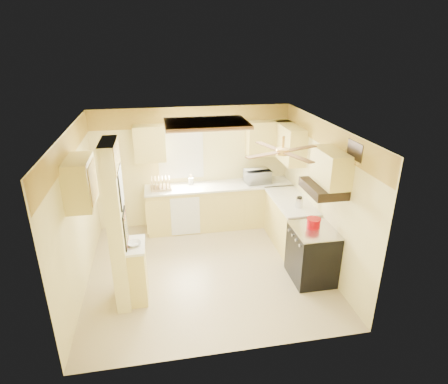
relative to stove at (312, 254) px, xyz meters
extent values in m
plane|color=tan|center=(-1.67, 0.55, -0.46)|extent=(4.00, 4.00, 0.00)
plane|color=white|center=(-1.67, 0.55, 2.04)|extent=(4.00, 4.00, 0.00)
plane|color=#F2E294|center=(-1.67, 2.45, 0.79)|extent=(4.00, 0.00, 4.00)
plane|color=#F2E294|center=(-1.67, -1.35, 0.79)|extent=(4.00, 0.00, 4.00)
plane|color=#F2E294|center=(-3.67, 0.55, 0.79)|extent=(0.00, 3.80, 3.80)
plane|color=#F2E294|center=(0.33, 0.55, 0.79)|extent=(0.00, 3.80, 3.80)
cube|color=yellow|center=(-1.67, 2.43, 1.84)|extent=(4.00, 0.02, 0.40)
cube|color=#F2E294|center=(-3.02, 0.00, 0.79)|extent=(0.20, 0.70, 2.50)
cube|color=#E4D66E|center=(-2.80, 0.00, -0.01)|extent=(0.25, 0.55, 0.90)
cube|color=white|center=(-2.80, 0.00, 0.46)|extent=(0.28, 0.58, 0.04)
cube|color=#E4D66E|center=(-1.17, 2.15, -0.01)|extent=(3.00, 0.60, 0.90)
cube|color=#E4D66E|center=(0.03, 1.15, -0.01)|extent=(0.60, 1.40, 0.90)
cube|color=white|center=(-1.17, 2.14, 0.46)|extent=(3.04, 0.64, 0.04)
cube|color=white|center=(0.02, 1.15, 0.46)|extent=(0.64, 1.44, 0.04)
cube|color=white|center=(-1.92, 1.84, -0.03)|extent=(0.58, 0.02, 0.80)
cube|color=white|center=(-1.92, 2.44, 1.09)|extent=(0.92, 0.02, 1.02)
cube|color=white|center=(-1.92, 2.44, 1.09)|extent=(0.80, 0.02, 0.90)
cube|color=#E4D66E|center=(-2.52, 2.27, 1.39)|extent=(0.60, 0.35, 0.70)
cube|color=#E4D66E|center=(-0.12, 2.27, 1.39)|extent=(0.90, 0.35, 0.70)
cube|color=#E4D66E|center=(0.16, 1.80, 1.39)|extent=(0.35, 1.00, 0.70)
cube|color=#E4D66E|center=(-3.49, 0.30, 1.39)|extent=(0.35, 0.75, 0.70)
cube|color=#E4D66E|center=(0.16, 0.00, 1.49)|extent=(0.35, 0.76, 0.52)
cube|color=black|center=(0.00, 0.00, -0.01)|extent=(0.65, 0.76, 0.90)
cube|color=silver|center=(0.00, 0.00, 0.44)|extent=(0.66, 0.77, 0.02)
cylinder|color=silver|center=(-0.33, -0.25, 0.34)|extent=(0.03, 0.05, 0.05)
cylinder|color=silver|center=(-0.33, -0.08, 0.34)|extent=(0.03, 0.05, 0.05)
cylinder|color=silver|center=(-0.33, 0.08, 0.34)|extent=(0.03, 0.05, 0.05)
cylinder|color=silver|center=(-0.33, 0.25, 0.34)|extent=(0.03, 0.05, 0.05)
cube|color=black|center=(0.07, 0.00, 1.16)|extent=(0.50, 0.76, 0.14)
cube|color=black|center=(-2.91, 0.00, 1.39)|extent=(0.02, 0.42, 0.57)
cube|color=white|center=(-2.90, 0.00, 1.39)|extent=(0.01, 0.37, 0.52)
cube|color=black|center=(-2.91, 0.00, 0.74)|extent=(0.02, 0.42, 0.57)
cube|color=yellow|center=(-2.90, 0.00, 0.74)|extent=(0.01, 0.37, 0.52)
cube|color=brown|center=(-1.57, 1.05, 2.00)|extent=(1.35, 0.95, 0.06)
cube|color=white|center=(-1.57, 1.05, 1.97)|extent=(1.15, 0.75, 0.02)
cylinder|color=gold|center=(-0.67, -0.15, 1.96)|extent=(0.04, 0.04, 0.16)
cylinder|color=gold|center=(-0.67, -0.15, 1.82)|extent=(0.18, 0.18, 0.08)
cube|color=brown|center=(-0.37, -0.04, 1.82)|extent=(0.55, 0.28, 0.01)
cube|color=brown|center=(-0.78, 0.15, 1.82)|extent=(0.28, 0.55, 0.01)
cube|color=brown|center=(-0.97, -0.26, 1.82)|extent=(0.55, 0.28, 0.01)
cube|color=brown|center=(-0.56, -0.45, 1.82)|extent=(0.28, 0.55, 0.01)
cube|color=black|center=(0.31, -0.35, 1.84)|extent=(0.02, 0.40, 0.25)
imported|color=white|center=(-0.37, 2.13, 0.62)|extent=(0.55, 0.40, 0.28)
imported|color=white|center=(-2.81, -0.02, 0.50)|extent=(0.25, 0.25, 0.05)
cylinder|color=#A30208|center=(0.01, 0.08, 0.52)|extent=(0.22, 0.22, 0.14)
cylinder|color=#A30208|center=(0.01, 0.08, 0.60)|extent=(0.23, 0.23, 0.02)
cylinder|color=silver|center=(0.04, 0.81, 0.57)|extent=(0.13, 0.13, 0.17)
cylinder|color=black|center=(0.04, 0.81, 0.67)|extent=(0.09, 0.09, 0.03)
cube|color=tan|center=(-2.36, 2.13, 0.50)|extent=(0.42, 0.32, 0.04)
cube|color=tan|center=(-2.53, 2.13, 0.60)|extent=(0.02, 0.28, 0.23)
cube|color=tan|center=(-2.46, 2.13, 0.60)|extent=(0.02, 0.28, 0.23)
cube|color=tan|center=(-2.39, 2.13, 0.60)|extent=(0.02, 0.28, 0.23)
cube|color=tan|center=(-2.33, 2.13, 0.60)|extent=(0.02, 0.28, 0.23)
cube|color=tan|center=(-2.26, 2.13, 0.60)|extent=(0.02, 0.28, 0.23)
cube|color=tan|center=(-2.19, 2.13, 0.60)|extent=(0.02, 0.28, 0.23)
cylinder|color=white|center=(-2.46, 2.13, 0.60)|extent=(0.02, 0.23, 0.23)
cylinder|color=white|center=(-2.33, 2.13, 0.60)|extent=(0.02, 0.23, 0.23)
cylinder|color=white|center=(-1.75, 2.29, 0.55)|extent=(0.10, 0.10, 0.13)
cylinder|color=tan|center=(-1.73, 2.29, 0.58)|extent=(0.01, 0.01, 0.21)
cylinder|color=tan|center=(-1.75, 2.31, 0.58)|extent=(0.01, 0.01, 0.21)
cylinder|color=tan|center=(-1.76, 2.29, 0.58)|extent=(0.01, 0.01, 0.21)
cylinder|color=tan|center=(-1.74, 2.27, 0.58)|extent=(0.01, 0.01, 0.21)
camera|label=1|loc=(-2.38, -4.94, 3.28)|focal=30.00mm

